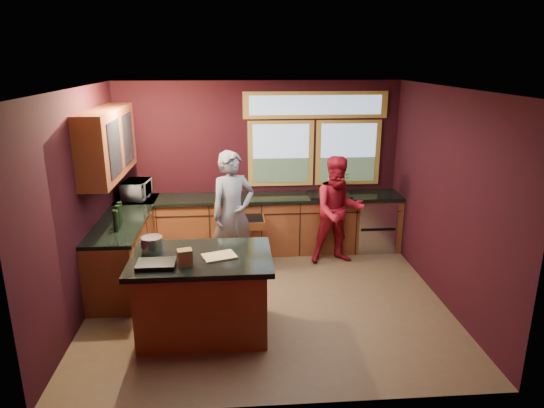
{
  "coord_description": "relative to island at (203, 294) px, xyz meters",
  "views": [
    {
      "loc": [
        -0.38,
        -5.68,
        3.04
      ],
      "look_at": [
        0.09,
        0.4,
        1.19
      ],
      "focal_mm": 32.0,
      "sensor_mm": 36.0,
      "label": 1
    }
  ],
  "objects": [
    {
      "name": "potted_plant",
      "position": [
        2.06,
        2.45,
        0.63
      ],
      "size": [
        0.32,
        0.28,
        0.36
      ],
      "primitive_type": "imported",
      "color": "#999999",
      "rests_on": "back_counter"
    },
    {
      "name": "cutting_board",
      "position": [
        0.2,
        -0.05,
        0.48
      ],
      "size": [
        0.41,
        0.35,
        0.02
      ],
      "primitive_type": "cube",
      "rotation": [
        0.0,
        0.0,
        0.33
      ],
      "color": "tan",
      "rests_on": "island"
    },
    {
      "name": "microwave",
      "position": [
        -1.14,
        2.4,
        0.6
      ],
      "size": [
        0.41,
        0.56,
        0.29
      ],
      "primitive_type": "imported",
      "rotation": [
        0.0,
        0.0,
        1.45
      ],
      "color": "#999999",
      "rests_on": "left_counter"
    },
    {
      "name": "black_tray",
      "position": [
        -0.45,
        -0.25,
        0.49
      ],
      "size": [
        0.4,
        0.28,
        0.05
      ],
      "primitive_type": "cube",
      "rotation": [
        0.0,
        0.0,
        0.0
      ],
      "color": "black",
      "rests_on": "island"
    },
    {
      "name": "left_counter",
      "position": [
        -1.17,
        1.55,
        -0.01
      ],
      "size": [
        0.64,
        2.3,
        0.93
      ],
      "color": "brown",
      "rests_on": "floor"
    },
    {
      "name": "room_shell",
      "position": [
        0.19,
        1.02,
        1.32
      ],
      "size": [
        4.52,
        4.02,
        2.71
      ],
      "color": "black",
      "rests_on": "ground"
    },
    {
      "name": "paper_towel",
      "position": [
        1.92,
        2.4,
        0.59
      ],
      "size": [
        0.12,
        0.12,
        0.28
      ],
      "primitive_type": "cylinder",
      "color": "white",
      "rests_on": "back_counter"
    },
    {
      "name": "island",
      "position": [
        0.0,
        0.0,
        0.0
      ],
      "size": [
        1.55,
        1.05,
        0.95
      ],
      "color": "brown",
      "rests_on": "floor"
    },
    {
      "name": "stock_pot",
      "position": [
        -0.55,
        0.15,
        0.56
      ],
      "size": [
        0.24,
        0.24,
        0.18
      ],
      "primitive_type": "cylinder",
      "color": "#A7A7AC",
      "rests_on": "island"
    },
    {
      "name": "paper_bag",
      "position": [
        -0.15,
        -0.25,
        0.56
      ],
      "size": [
        0.17,
        0.15,
        0.18
      ],
      "primitive_type": "cube",
      "rotation": [
        0.0,
        0.0,
        0.23
      ],
      "color": "brown",
      "rests_on": "island"
    },
    {
      "name": "person_red",
      "position": [
        1.93,
        1.87,
        0.35
      ],
      "size": [
        0.85,
        0.69,
        1.66
      ],
      "primitive_type": "imported",
      "rotation": [
        0.0,
        0.0,
        0.08
      ],
      "color": "maroon",
      "rests_on": "floor"
    },
    {
      "name": "back_counter",
      "position": [
        0.98,
        2.39,
        -0.01
      ],
      "size": [
        4.5,
        0.64,
        0.93
      ],
      "color": "brown",
      "rests_on": "floor"
    },
    {
      "name": "floor",
      "position": [
        0.78,
        0.7,
        -0.48
      ],
      "size": [
        4.5,
        4.5,
        0.0
      ],
      "primitive_type": "plane",
      "color": "brown",
      "rests_on": "ground"
    },
    {
      "name": "person_grey",
      "position": [
        0.35,
        1.6,
        0.43
      ],
      "size": [
        0.78,
        0.67,
        1.81
      ],
      "primitive_type": "imported",
      "rotation": [
        0.0,
        0.0,
        0.44
      ],
      "color": "slate",
      "rests_on": "floor"
    }
  ]
}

